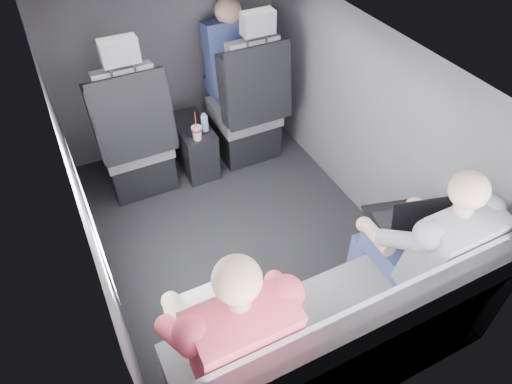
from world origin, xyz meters
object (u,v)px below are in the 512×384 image
water_bottle (205,123)px  passenger_rear_left (230,333)px  front_seat_left (135,144)px  soda_cup (197,132)px  front_seat_right (247,113)px  rear_bench (332,341)px  center_console (194,146)px  laptop_black (407,218)px  laptop_white (207,310)px  passenger_rear_right (423,249)px  passenger_front_right (230,59)px

water_bottle → passenger_rear_left: size_ratio=0.12×
front_seat_left → passenger_rear_left: bearing=-91.5°
soda_cup → water_bottle: soda_cup is taller
front_seat_right → rear_bench: front_seat_right is taller
soda_cup → water_bottle: size_ratio=1.54×
front_seat_left → center_console: (0.45, 0.04, -0.20)m
passenger_rear_left → laptop_black: bearing=9.6°
rear_bench → water_bottle: bearing=88.0°
rear_bench → laptop_black: size_ratio=4.03×
laptop_white → center_console: bearing=72.2°
rear_bench → passenger_rear_right: size_ratio=1.35×
water_bottle → rear_bench: bearing=-92.0°
front_seat_right → soda_cup: 0.50m
rear_bench → soda_cup: bearing=90.8°
water_bottle → passenger_front_right: 0.57m
laptop_black → passenger_front_right: bearing=95.7°
center_console → rear_bench: rear_bench is taller
rear_bench → passenger_front_right: 2.25m
front_seat_right → passenger_rear_left: size_ratio=1.04×
soda_cup → laptop_black: size_ratio=0.59×
front_seat_right → water_bottle: front_seat_right is taller
front_seat_right → soda_cup: size_ratio=5.45×
passenger_front_right → passenger_rear_right: bearing=-86.3°
soda_cup → center_console: bearing=82.3°
soda_cup → passenger_front_right: passenger_front_right is taller
front_seat_right → passenger_front_right: (-0.02, 0.26, 0.35)m
rear_bench → center_console: bearing=90.0°
front_seat_right → laptop_white: 1.95m
laptop_white → passenger_rear_right: size_ratio=0.25×
laptop_white → passenger_front_right: bearing=63.0°
laptop_black → passenger_rear_left: size_ratio=0.33×
center_console → soda_cup: (-0.03, -0.19, 0.26)m
laptop_white → passenger_front_right: passenger_front_right is taller
front_seat_right → rear_bench: size_ratio=0.79×
front_seat_right → laptop_black: 1.64m
soda_cup → rear_bench: bearing=-89.2°
center_console → laptop_black: 1.82m
center_console → laptop_white: laptop_white is taller
front_seat_right → center_console: size_ratio=2.64×
water_bottle → laptop_black: laptop_black is taller
water_bottle → passenger_rear_right: 1.80m
front_seat_left → rear_bench: (0.45, -1.90, -0.09)m
passenger_rear_left → passenger_rear_right: 1.06m
rear_bench → soda_cup: (-0.03, 1.75, 0.15)m
center_console → laptop_black: size_ratio=1.21×
soda_cup → water_bottle: bearing=37.6°
soda_cup → passenger_rear_left: size_ratio=0.19×
center_console → passenger_rear_right: (0.57, -1.85, 0.41)m
front_seat_left → passenger_rear_right: 2.08m
center_console → rear_bench: bearing=-90.0°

